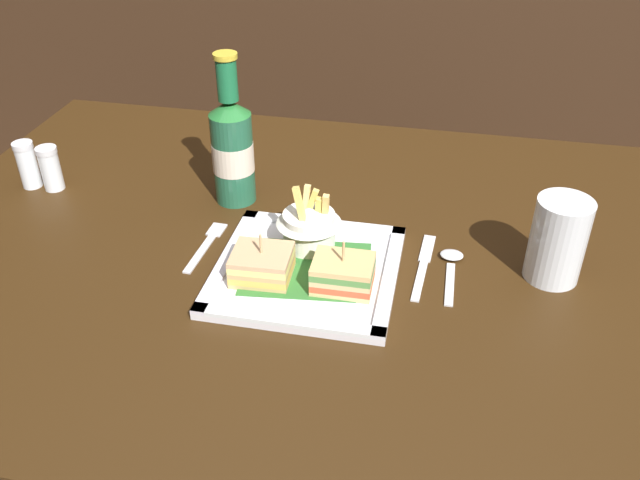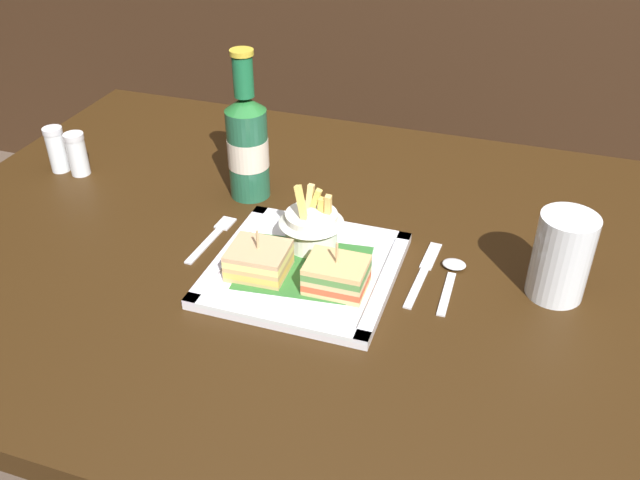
# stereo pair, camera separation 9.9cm
# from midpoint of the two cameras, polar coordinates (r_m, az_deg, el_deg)

# --- Properties ---
(dining_table) EXTENTS (1.38, 0.95, 0.73)m
(dining_table) POSITION_cam_midpoint_polar(r_m,az_deg,el_deg) (1.09, 3.80, -4.78)
(dining_table) COLOR #321E0B
(dining_table) RESTS_ON ground_plane
(square_plate) EXTENTS (0.26, 0.26, 0.02)m
(square_plate) POSITION_cam_midpoint_polar(r_m,az_deg,el_deg) (0.99, 1.57, -2.62)
(square_plate) COLOR white
(square_plate) RESTS_ON dining_table
(sandwich_half_left) EXTENTS (0.09, 0.08, 0.07)m
(sandwich_half_left) POSITION_cam_midpoint_polar(r_m,az_deg,el_deg) (0.96, -2.27, -1.83)
(sandwich_half_left) COLOR tan
(sandwich_half_left) RESTS_ON square_plate
(sandwich_half_right) EXTENTS (0.08, 0.07, 0.08)m
(sandwich_half_right) POSITION_cam_midpoint_polar(r_m,az_deg,el_deg) (0.94, 4.44, -3.10)
(sandwich_half_right) COLOR tan
(sandwich_half_right) RESTS_ON square_plate
(fries_cup) EXTENTS (0.10, 0.10, 0.11)m
(fries_cup) POSITION_cam_midpoint_polar(r_m,az_deg,el_deg) (1.01, 2.08, 1.37)
(fries_cup) COLOR white
(fries_cup) RESTS_ON square_plate
(beer_bottle) EXTENTS (0.07, 0.07, 0.26)m
(beer_bottle) POSITION_cam_midpoint_polar(r_m,az_deg,el_deg) (1.14, -3.65, 8.09)
(beer_bottle) COLOR #225D40
(beer_bottle) RESTS_ON dining_table
(water_glass) EXTENTS (0.08, 0.08, 0.13)m
(water_glass) POSITION_cam_midpoint_polar(r_m,az_deg,el_deg) (1.00, 22.37, -1.76)
(water_glass) COLOR silver
(water_glass) RESTS_ON dining_table
(fork) EXTENTS (0.03, 0.14, 0.00)m
(fork) POSITION_cam_midpoint_polar(r_m,az_deg,el_deg) (1.08, -6.42, 0.23)
(fork) COLOR silver
(fork) RESTS_ON dining_table
(knife) EXTENTS (0.02, 0.17, 0.00)m
(knife) POSITION_cam_midpoint_polar(r_m,az_deg,el_deg) (1.01, 11.57, -2.66)
(knife) COLOR silver
(knife) RESTS_ON dining_table
(spoon) EXTENTS (0.04, 0.13, 0.01)m
(spoon) POSITION_cam_midpoint_polar(r_m,az_deg,el_deg) (1.02, 13.87, -2.73)
(spoon) COLOR silver
(spoon) RESTS_ON dining_table
(salt_shaker) EXTENTS (0.04, 0.04, 0.08)m
(salt_shaker) POSITION_cam_midpoint_polar(r_m,az_deg,el_deg) (1.32, -19.31, 6.97)
(salt_shaker) COLOR silver
(salt_shaker) RESTS_ON dining_table
(pepper_shaker) EXTENTS (0.04, 0.04, 0.08)m
(pepper_shaker) POSITION_cam_midpoint_polar(r_m,az_deg,el_deg) (1.30, -17.72, 6.67)
(pepper_shaker) COLOR silver
(pepper_shaker) RESTS_ON dining_table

